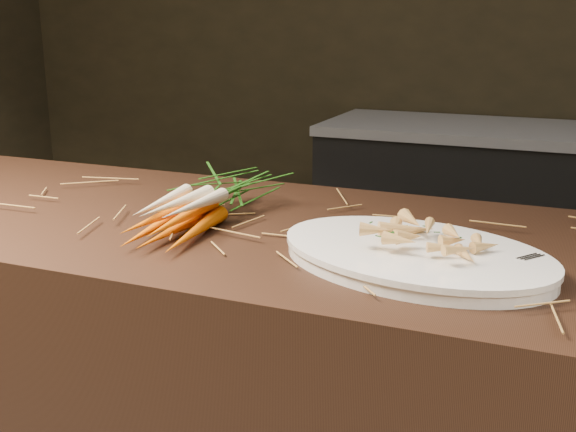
{
  "coord_description": "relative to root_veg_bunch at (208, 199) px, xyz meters",
  "views": [
    {
      "loc": [
        0.44,
        -0.88,
        1.28
      ],
      "look_at": [
        0.0,
        0.18,
        0.96
      ],
      "focal_mm": 45.0,
      "sensor_mm": 36.0,
      "label": 1
    }
  ],
  "objects": [
    {
      "name": "back_counter",
      "position": [
        0.51,
        1.88,
        -0.52
      ],
      "size": [
        1.82,
        0.62,
        0.84
      ],
      "color": "black",
      "rests_on": "ground"
    },
    {
      "name": "straw_bedding",
      "position": [
        0.21,
        0.0,
        -0.03
      ],
      "size": [
        1.4,
        0.6,
        0.02
      ],
      "primitive_type": null,
      "color": "olive",
      "rests_on": "main_counter"
    },
    {
      "name": "roasted_veg_heap",
      "position": [
        0.43,
        -0.1,
        0.01
      ],
      "size": [
        0.25,
        0.21,
        0.05
      ],
      "primitive_type": null,
      "rotation": [
        0.0,
        0.0,
        -0.27
      ],
      "color": "#C08D41",
      "rests_on": "serving_platter"
    },
    {
      "name": "serving_platter",
      "position": [
        0.43,
        -0.1,
        -0.03
      ],
      "size": [
        0.51,
        0.41,
        0.02
      ],
      "primitive_type": null,
      "rotation": [
        0.0,
        0.0,
        -0.27
      ],
      "color": "white",
      "rests_on": "main_counter"
    },
    {
      "name": "root_veg_bunch",
      "position": [
        0.0,
        0.0,
        0.0
      ],
      "size": [
        0.15,
        0.45,
        0.08
      ],
      "rotation": [
        0.0,
        0.0,
        0.02
      ],
      "color": "#D95C05",
      "rests_on": "main_counter"
    },
    {
      "name": "serving_fork",
      "position": [
        0.57,
        -0.17,
        -0.02
      ],
      "size": [
        0.11,
        0.15,
        0.0
      ],
      "primitive_type": "cube",
      "rotation": [
        0.0,
        0.0,
        -0.62
      ],
      "color": "silver",
      "rests_on": "serving_platter"
    }
  ]
}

